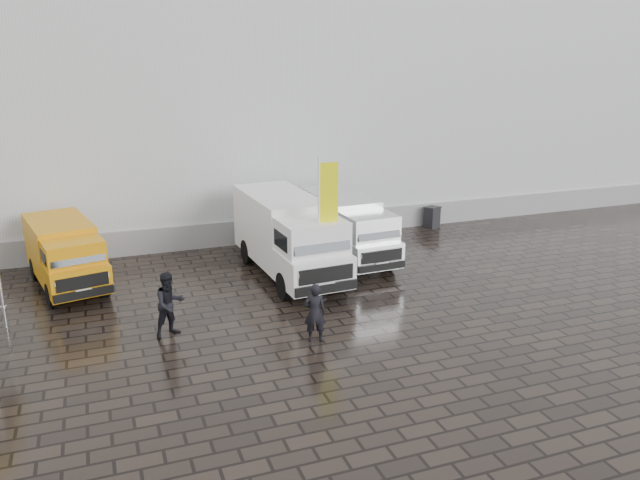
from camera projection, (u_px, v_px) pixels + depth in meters
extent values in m
plane|color=black|center=(347.00, 311.00, 19.03)|extent=(120.00, 120.00, 0.00)
cube|color=silver|center=(266.00, 84.00, 32.34)|extent=(44.00, 16.00, 12.00)
cube|color=gray|center=(319.00, 225.00, 26.69)|extent=(44.00, 0.15, 1.00)
cylinder|color=silver|center=(0.00, 286.00, 17.52)|extent=(0.10, 0.10, 2.56)
cylinder|color=black|center=(319.00, 298.00, 19.99)|extent=(0.50, 0.50, 0.04)
cylinder|color=white|center=(319.00, 230.00, 19.33)|extent=(0.07, 0.07, 4.58)
cube|color=yellow|center=(329.00, 198.00, 19.15)|extent=(0.60, 0.03, 2.20)
cube|color=black|center=(432.00, 217.00, 28.02)|extent=(0.74, 0.74, 0.96)
imported|color=black|center=(315.00, 313.00, 16.84)|extent=(0.69, 0.55, 1.66)
imported|color=black|center=(170.00, 304.00, 17.19)|extent=(1.08, 0.97, 1.83)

